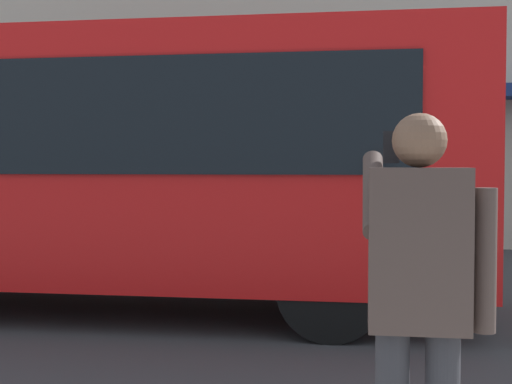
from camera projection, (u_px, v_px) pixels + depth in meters
ground_plane at (295, 315)px, 7.55m from camera, size 60.00×60.00×0.00m
red_bus at (69, 161)px, 7.89m from camera, size 9.05×2.54×3.08m
pedestrian_photographer at (419, 288)px, 2.81m from camera, size 0.53×0.52×1.70m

